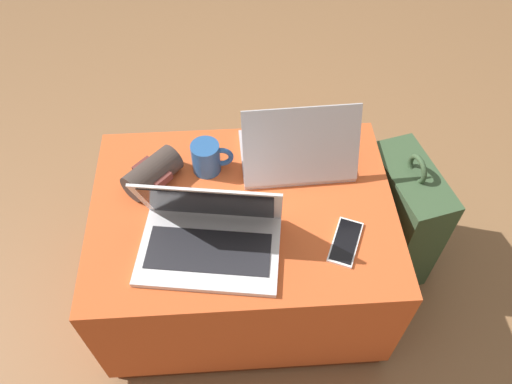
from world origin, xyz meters
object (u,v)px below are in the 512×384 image
at_px(laptop_near, 209,234).
at_px(laptop_far, 297,152).
at_px(cell_phone, 345,242).
at_px(wrist_brace, 152,173).
at_px(coffee_mug, 207,158).
at_px(backpack, 401,218).

bearing_deg(laptop_near, laptop_far, 55.01).
xyz_separation_m(cell_phone, wrist_brace, (-0.54, 0.25, 0.04)).
height_order(cell_phone, coffee_mug, coffee_mug).
bearing_deg(wrist_brace, laptop_near, -54.17).
xyz_separation_m(cell_phone, backpack, (0.28, 0.25, -0.26)).
distance_m(laptop_near, laptop_far, 0.39).
bearing_deg(laptop_near, wrist_brace, 134.13).
bearing_deg(laptop_far, coffee_mug, -0.40).
distance_m(backpack, wrist_brace, 0.87).
height_order(cell_phone, wrist_brace, wrist_brace).
bearing_deg(laptop_far, laptop_near, 44.72).
xyz_separation_m(laptop_far, cell_phone, (0.10, -0.30, -0.05)).
height_order(laptop_far, backpack, laptop_far).
bearing_deg(laptop_far, backpack, 170.43).
distance_m(laptop_near, wrist_brace, 0.29).
distance_m(cell_phone, wrist_brace, 0.59).
relative_size(wrist_brace, coffee_mug, 1.46).
bearing_deg(coffee_mug, backpack, -3.77).
xyz_separation_m(cell_phone, coffee_mug, (-0.37, 0.29, 0.05)).
bearing_deg(coffee_mug, laptop_far, 1.58).
bearing_deg(laptop_near, coffee_mug, 99.32).
height_order(laptop_near, laptop_far, same).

